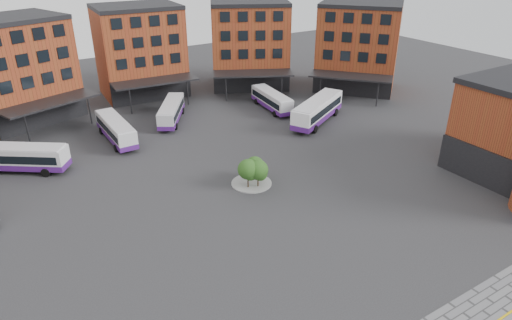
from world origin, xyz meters
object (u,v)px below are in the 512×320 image
bus_c (116,129)px  bus_d (171,111)px  bus_e (272,100)px  bus_f (318,110)px  bus_b (18,158)px  tree_island (254,170)px

bus_c → bus_d: (8.88, 2.77, -0.06)m
bus_c → bus_e: bus_c is taller
bus_c → bus_f: size_ratio=0.86×
bus_d → bus_e: bearing=19.3°
bus_b → bus_e: bearing=-51.1°
bus_c → bus_e: size_ratio=1.04×
bus_b → bus_d: bearing=-39.6°
bus_c → bus_e: (24.03, -0.72, -0.09)m
bus_b → bus_d: 21.52m
bus_b → bus_d: bus_b is taller
bus_e → bus_f: (2.47, -8.09, 0.35)m
bus_b → bus_e: 36.02m
bus_c → bus_e: bearing=-1.9°
tree_island → bus_b: bearing=140.6°
bus_d → bus_e: size_ratio=0.97×
bus_c → bus_f: bearing=-18.6°
bus_e → bus_b: bearing=-170.5°
bus_e → bus_f: 8.47m
bus_e → tree_island: bearing=-122.1°
tree_island → bus_b: tree_island is taller
bus_b → bus_e: bus_b is taller
bus_f → bus_c: bearing=-136.1°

